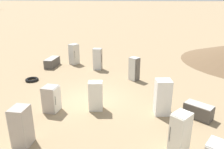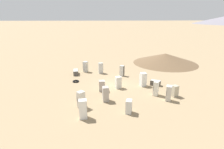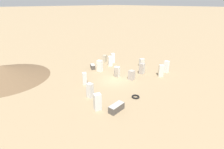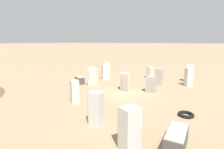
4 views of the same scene
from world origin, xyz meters
TOP-DOWN VIEW (x-y plane):
  - ground_plane at (0.00, 0.00)m, footprint 1000.00×1000.00m
  - dirt_mound at (-11.64, 12.31)m, footprint 13.38×13.38m
  - discarded_fridge_0 at (4.97, -1.30)m, footprint 0.84×0.78m
  - discarded_fridge_1 at (7.86, 0.91)m, footprint 0.93×0.80m
  - discarded_fridge_2 at (-4.03, 1.95)m, footprint 0.83×0.87m
  - discarded_fridge_3 at (8.43, -3.65)m, footprint 0.67×0.82m
  - discarded_fridge_4 at (3.92, 5.05)m, footprint 0.94×0.88m
  - discarded_fridge_5 at (-5.50, -5.84)m, footprint 1.94×0.95m
  - discarded_fridge_6 at (4.51, 7.26)m, footprint 0.83×0.86m
  - discarded_fridge_7 at (5.52, 6.03)m, footprint 0.87×0.81m
  - discarded_fridge_8 at (0.68, 6.11)m, footprint 1.26×1.56m
  - discarded_fridge_9 at (6.27, -4.00)m, footprint 0.93×0.94m
  - discarded_fridge_10 at (0.72, 4.25)m, footprint 0.95×0.97m
  - discarded_fridge_11 at (1.98, -1.61)m, footprint 0.78×0.80m
  - discarded_fridge_12 at (1.20, 0.67)m, footprint 0.79×0.89m
  - discarded_fridge_13 at (-5.75, -1.54)m, footprint 0.67×0.82m
  - discarded_fridge_14 at (-6.78, -4.21)m, footprint 0.95×0.93m
  - scrap_tire at (-1.79, -5.47)m, footprint 0.97×0.97m

SIDE VIEW (x-z plane):
  - ground_plane at x=0.00m, z-range 0.00..0.00m
  - scrap_tire at x=-1.79m, z-range 0.00..0.20m
  - discarded_fridge_8 at x=0.68m, z-range 0.00..0.76m
  - discarded_fridge_5 at x=-5.50m, z-range 0.00..0.79m
  - discarded_fridge_1 at x=7.86m, z-range 0.00..1.44m
  - discarded_fridge_6 at x=4.51m, z-range 0.00..1.44m
  - discarded_fridge_11 at x=1.98m, z-range 0.00..1.44m
  - discarded_fridge_12 at x=1.20m, z-range 0.00..1.65m
  - discarded_fridge_2 at x=-4.03m, z-range 0.00..1.76m
  - discarded_fridge_0 at x=4.97m, z-range 0.00..1.76m
  - discarded_fridge_4 at x=3.92m, z-range 0.00..1.84m
  - discarded_fridge_7 at x=5.52m, z-range 0.00..1.85m
  - discarded_fridge_13 at x=-5.75m, z-range 0.00..1.86m
  - discarded_fridge_9 at x=6.27m, z-range 0.00..1.87m
  - discarded_fridge_14 at x=-6.78m, z-range 0.00..1.90m
  - discarded_fridge_10 at x=0.72m, z-range 0.00..1.94m
  - discarded_fridge_3 at x=8.43m, z-range 0.00..1.95m
  - dirt_mound at x=-11.64m, z-range 0.00..2.08m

